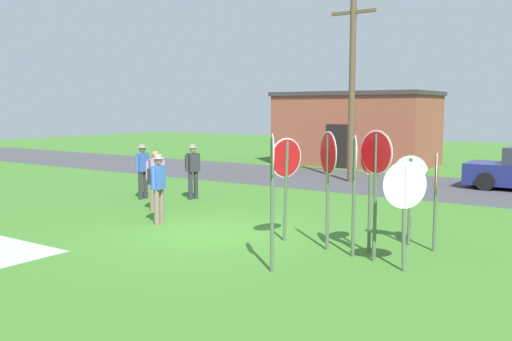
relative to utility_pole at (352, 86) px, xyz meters
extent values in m
plane|color=#3D7528|center=(1.18, -10.30, -3.72)|extent=(80.00, 80.00, 0.00)
cube|color=#424247|center=(1.18, 0.28, -3.72)|extent=(60.00, 6.40, 0.01)
cube|color=brown|center=(-2.67, 6.43, -1.98)|extent=(7.55, 4.39, 3.48)
cube|color=#383333|center=(-2.67, 6.43, -0.14)|extent=(7.75, 4.59, 0.20)
cube|color=black|center=(-2.67, 4.22, -2.67)|extent=(1.10, 0.08, 2.10)
cylinder|color=brown|center=(0.00, 0.00, -0.18)|extent=(0.24, 0.24, 7.09)
cube|color=brown|center=(0.00, 0.00, 2.77)|extent=(1.80, 0.12, 0.12)
cylinder|color=black|center=(4.92, 0.44, -3.40)|extent=(0.64, 0.22, 0.64)
cylinder|color=black|center=(4.93, 2.24, -3.40)|extent=(0.64, 0.22, 0.64)
cylinder|color=#51664C|center=(5.95, -8.93, -2.76)|extent=(0.09, 0.09, 1.92)
cylinder|color=white|center=(5.95, -8.93, -2.18)|extent=(0.25, 0.86, 0.89)
cylinder|color=red|center=(5.96, -8.93, -2.18)|extent=(0.24, 0.79, 0.82)
cylinder|color=#51664C|center=(4.77, -10.23, -2.58)|extent=(0.10, 0.10, 2.29)
cylinder|color=white|center=(4.77, -10.23, -1.77)|extent=(0.41, 0.72, 0.82)
cylinder|color=red|center=(4.78, -10.23, -1.77)|extent=(0.39, 0.67, 0.76)
cylinder|color=#51664C|center=(5.24, -10.32, -2.52)|extent=(0.09, 0.09, 2.41)
cylinder|color=white|center=(5.24, -10.32, -1.66)|extent=(0.76, 0.35, 0.83)
cylinder|color=red|center=(5.23, -10.33, -1.66)|extent=(0.70, 0.32, 0.76)
cylinder|color=#51664C|center=(4.90, -9.75, -2.63)|extent=(0.09, 0.09, 2.19)
cylinder|color=white|center=(4.90, -9.75, -1.82)|extent=(0.19, 0.66, 0.68)
cylinder|color=red|center=(4.91, -9.76, -1.82)|extent=(0.18, 0.61, 0.63)
cylinder|color=#51664C|center=(4.11, -10.04, -2.55)|extent=(0.10, 0.10, 2.34)
cylinder|color=white|center=(4.11, -10.04, -1.75)|extent=(0.67, 0.60, 0.89)
cylinder|color=red|center=(4.10, -10.05, -1.75)|extent=(0.62, 0.56, 0.82)
cylinder|color=#51664C|center=(5.89, -10.60, -2.78)|extent=(0.17, 0.16, 1.89)
cylinder|color=white|center=(5.89, -10.60, -2.19)|extent=(0.60, 0.66, 0.84)
cylinder|color=red|center=(5.89, -10.60, -2.19)|extent=(0.56, 0.61, 0.78)
cylinder|color=#51664C|center=(3.03, -9.89, -2.64)|extent=(0.17, 0.12, 2.17)
cylinder|color=white|center=(3.03, -9.89, -1.91)|extent=(0.31, 0.82, 0.85)
cylinder|color=red|center=(3.04, -9.89, -1.91)|extent=(0.29, 0.76, 0.79)
cylinder|color=#51664C|center=(5.36, -8.74, -2.80)|extent=(0.09, 0.10, 1.84)
cylinder|color=white|center=(5.36, -8.74, -2.18)|extent=(0.68, 0.21, 0.70)
cylinder|color=red|center=(5.36, -8.73, -2.18)|extent=(0.63, 0.20, 0.65)
cylinder|color=#51664C|center=(4.02, -11.98, -2.53)|extent=(0.10, 0.10, 2.38)
cylinder|color=white|center=(4.02, -11.98, -1.65)|extent=(0.44, 0.58, 0.72)
cylinder|color=red|center=(4.03, -11.97, -1.65)|extent=(0.41, 0.54, 0.67)
cylinder|color=#7A6B56|center=(-0.54, -10.00, -3.28)|extent=(0.14, 0.14, 0.88)
cylinder|color=#7A6B56|center=(-0.49, -10.22, -3.28)|extent=(0.14, 0.14, 0.88)
cube|color=#3860B7|center=(-0.52, -10.11, -2.55)|extent=(0.30, 0.40, 0.58)
cylinder|color=#3860B7|center=(-0.57, -9.87, -2.57)|extent=(0.09, 0.09, 0.52)
cylinder|color=#3860B7|center=(-0.46, -10.34, -2.57)|extent=(0.09, 0.09, 0.52)
sphere|color=#9E7051|center=(-0.52, -10.11, -2.14)|extent=(0.21, 0.21, 0.21)
cylinder|color=gray|center=(-0.52, -10.11, -2.08)|extent=(0.31, 0.31, 0.02)
cylinder|color=gray|center=(-0.52, -10.11, -2.03)|extent=(0.19, 0.19, 0.09)
cube|color=#232328|center=(-0.68, -10.15, -2.53)|extent=(0.20, 0.29, 0.40)
cylinder|color=#7A6B56|center=(-1.81, -8.74, -3.28)|extent=(0.14, 0.14, 0.88)
cylinder|color=#7A6B56|center=(-1.90, -8.94, -3.28)|extent=(0.14, 0.14, 0.88)
cube|color=#9E7AB2|center=(-1.85, -8.84, -2.55)|extent=(0.35, 0.42, 0.58)
cylinder|color=#9E7AB2|center=(-1.75, -8.62, -2.57)|extent=(0.09, 0.09, 0.52)
cylinder|color=#9E7AB2|center=(-1.95, -9.06, -2.57)|extent=(0.09, 0.09, 0.52)
sphere|color=#9E7051|center=(-1.85, -8.84, -2.14)|extent=(0.21, 0.21, 0.21)
cube|color=#232328|center=(-2.01, -8.77, -2.53)|extent=(0.24, 0.29, 0.40)
cylinder|color=#2D2D33|center=(-2.29, -6.62, -3.28)|extent=(0.14, 0.14, 0.88)
cylinder|color=#2D2D33|center=(-2.33, -6.83, -3.28)|extent=(0.14, 0.14, 0.88)
cube|color=#333338|center=(-2.31, -6.73, -2.55)|extent=(0.28, 0.39, 0.58)
cylinder|color=#333338|center=(-2.26, -6.49, -2.57)|extent=(0.09, 0.09, 0.52)
cylinder|color=#333338|center=(-2.35, -6.96, -2.57)|extent=(0.09, 0.09, 0.52)
sphere|color=tan|center=(-2.31, -6.73, -2.14)|extent=(0.21, 0.21, 0.21)
cylinder|color=gray|center=(-2.31, -6.73, -2.08)|extent=(0.32, 0.32, 0.02)
cylinder|color=gray|center=(-2.31, -6.73, -2.03)|extent=(0.19, 0.19, 0.09)
cube|color=#232328|center=(-2.47, -6.70, -2.53)|extent=(0.18, 0.28, 0.40)
cylinder|color=#2D2D33|center=(-3.67, -7.46, -3.28)|extent=(0.14, 0.14, 0.88)
cylinder|color=#2D2D33|center=(-3.66, -7.68, -3.28)|extent=(0.14, 0.14, 0.88)
cube|color=#3860B7|center=(-3.67, -7.57, -2.55)|extent=(0.23, 0.37, 0.58)
cylinder|color=#3860B7|center=(-3.67, -7.33, -2.57)|extent=(0.09, 0.09, 0.52)
cylinder|color=#3860B7|center=(-3.66, -7.81, -2.57)|extent=(0.09, 0.09, 0.52)
sphere|color=#9E7051|center=(-3.67, -7.57, -2.14)|extent=(0.21, 0.21, 0.21)
cylinder|color=gray|center=(-3.67, -7.57, -2.08)|extent=(0.31, 0.32, 0.02)
cylinder|color=gray|center=(-3.67, -7.57, -2.03)|extent=(0.19, 0.19, 0.09)
camera|label=1|loc=(9.19, -20.07, -0.85)|focal=39.23mm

